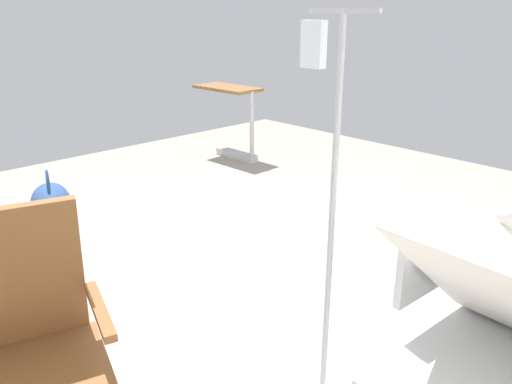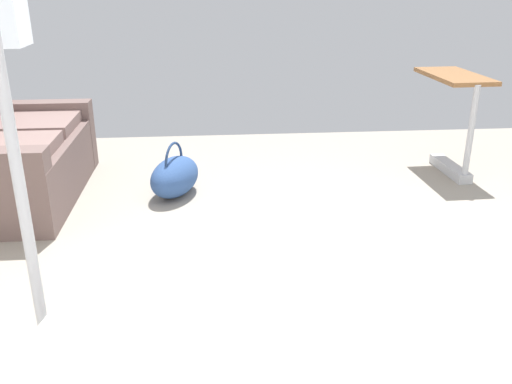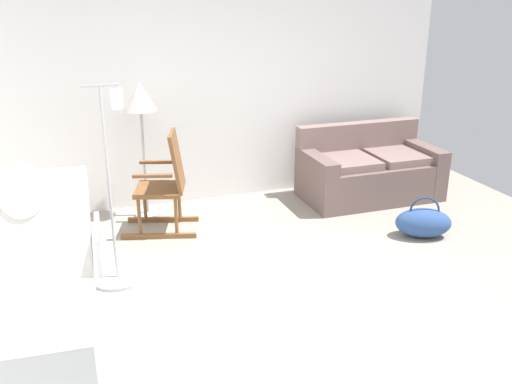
{
  "view_description": "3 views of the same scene",
  "coord_description": "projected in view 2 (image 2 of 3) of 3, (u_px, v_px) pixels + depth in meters",
  "views": [
    {
      "loc": [
        -2.4,
        2.34,
        1.68
      ],
      "look_at": [
        -0.3,
        0.34,
        0.63
      ],
      "focal_mm": 35.39,
      "sensor_mm": 36.0,
      "label": 1
    },
    {
      "loc": [
        -2.4,
        0.58,
        1.62
      ],
      "look_at": [
        0.02,
        0.36,
        0.66
      ],
      "focal_mm": 38.59,
      "sensor_mm": 36.0,
      "label": 2
    },
    {
      "loc": [
        -1.62,
        -3.49,
        2.38
      ],
      "look_at": [
        -0.21,
        0.58,
        0.8
      ],
      "focal_mm": 39.14,
      "sensor_mm": 36.0,
      "label": 3
    }
  ],
  "objects": [
    {
      "name": "couch",
      "position": [
        15.0,
        160.0,
        4.2
      ],
      "size": [
        1.6,
        0.86,
        0.85
      ],
      "color": "#68534F",
      "rests_on": "ground"
    },
    {
      "name": "ground_plane",
      "position": [
        325.0,
        308.0,
        2.87
      ],
      "size": [
        6.75,
        6.75,
        0.0
      ],
      "primitive_type": "plane",
      "color": "gray"
    },
    {
      "name": "overbed_table",
      "position": [
        454.0,
        111.0,
        4.69
      ],
      "size": [
        0.85,
        0.43,
        0.84
      ],
      "color": "#B2B5BA",
      "rests_on": "ground"
    },
    {
      "name": "duffel_bag",
      "position": [
        175.0,
        176.0,
        4.3
      ],
      "size": [
        0.64,
        0.51,
        0.43
      ],
      "color": "#2D4C84",
      "rests_on": "ground"
    }
  ]
}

